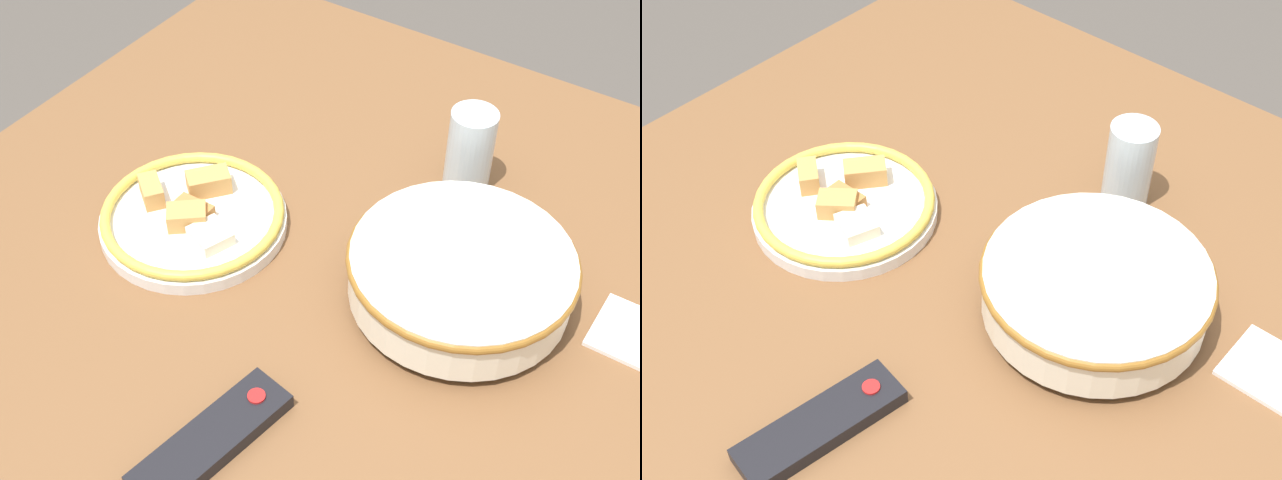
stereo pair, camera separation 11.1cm
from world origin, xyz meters
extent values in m
cube|color=brown|center=(0.00, 0.00, 0.72)|extent=(1.35, 1.02, 0.04)
cylinder|color=brown|center=(0.60, -0.44, 0.35)|extent=(0.06, 0.06, 0.70)
cylinder|color=silver|center=(-0.05, 0.01, 0.74)|extent=(0.12, 0.12, 0.01)
cylinder|color=silver|center=(-0.05, 0.01, 0.78)|extent=(0.27, 0.27, 0.06)
cylinder|color=#9E4C1E|center=(-0.05, 0.01, 0.78)|extent=(0.24, 0.24, 0.05)
torus|color=#936023|center=(-0.05, 0.01, 0.81)|extent=(0.28, 0.28, 0.01)
cylinder|color=white|center=(0.30, 0.08, 0.75)|extent=(0.25, 0.25, 0.02)
torus|color=gold|center=(0.30, 0.08, 0.76)|extent=(0.24, 0.24, 0.01)
cube|color=tan|center=(0.37, 0.08, 0.77)|extent=(0.06, 0.05, 0.03)
cube|color=silver|center=(0.25, 0.10, 0.76)|extent=(0.06, 0.06, 0.02)
cube|color=#B2753D|center=(0.30, 0.08, 0.76)|extent=(0.05, 0.03, 0.02)
cube|color=tan|center=(0.30, 0.10, 0.77)|extent=(0.06, 0.06, 0.03)
cube|color=tan|center=(0.30, 0.09, 0.76)|extent=(0.04, 0.05, 0.02)
cube|color=tan|center=(0.32, 0.03, 0.77)|extent=(0.06, 0.07, 0.03)
cube|color=black|center=(0.07, 0.33, 0.75)|extent=(0.09, 0.20, 0.02)
cylinder|color=red|center=(0.06, 0.27, 0.76)|extent=(0.02, 0.02, 0.00)
cylinder|color=silver|center=(0.04, -0.20, 0.80)|extent=(0.06, 0.06, 0.12)
camera|label=1|loc=(-0.31, 0.70, 1.56)|focal=50.00mm
camera|label=2|loc=(-0.40, 0.64, 1.56)|focal=50.00mm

